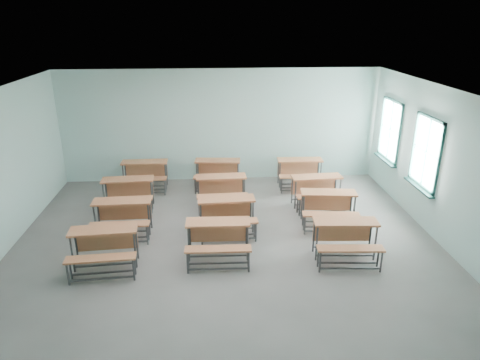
% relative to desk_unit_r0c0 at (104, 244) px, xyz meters
% --- Properties ---
extents(room, '(9.04, 8.04, 3.24)m').
position_rel_desk_unit_r0c0_xyz_m(room, '(2.43, 0.77, 1.07)').
color(room, slate).
rests_on(room, ground).
extents(desk_unit_r0c0, '(1.30, 0.92, 0.78)m').
position_rel_desk_unit_r0c0_xyz_m(desk_unit_r0c0, '(0.00, 0.00, 0.00)').
color(desk_unit_r0c0, '#A65F3C').
rests_on(desk_unit_r0c0, ground).
extents(desk_unit_r0c1, '(1.27, 0.87, 0.78)m').
position_rel_desk_unit_r0c0_xyz_m(desk_unit_r0c1, '(2.15, 0.18, 0.00)').
color(desk_unit_r0c1, '#A65F3C').
rests_on(desk_unit_r0c1, ground).
extents(desk_unit_r0c2, '(1.31, 0.92, 0.78)m').
position_rel_desk_unit_r0c0_xyz_m(desk_unit_r0c2, '(4.65, 0.02, 0.00)').
color(desk_unit_r0c2, '#A65F3C').
rests_on(desk_unit_r0c2, ground).
extents(desk_unit_r1c0, '(1.26, 0.86, 0.78)m').
position_rel_desk_unit_r0c0_xyz_m(desk_unit_r1c0, '(0.09, 1.33, 0.00)').
color(desk_unit_r1c0, '#A65F3C').
rests_on(desk_unit_r1c0, ground).
extents(desk_unit_r1c1, '(1.29, 0.90, 0.78)m').
position_rel_desk_unit_r0c0_xyz_m(desk_unit_r1c1, '(2.37, 1.29, 0.00)').
color(desk_unit_r1c1, '#A65F3C').
rests_on(desk_unit_r1c1, ground).
extents(desk_unit_r1c2, '(1.34, 0.97, 0.78)m').
position_rel_desk_unit_r0c0_xyz_m(desk_unit_r1c2, '(4.70, 1.50, 0.00)').
color(desk_unit_r1c2, '#A65F3C').
rests_on(desk_unit_r1c2, ground).
extents(desk_unit_r2c0, '(1.29, 0.90, 0.78)m').
position_rel_desk_unit_r0c0_xyz_m(desk_unit_r2c0, '(-0.01, 2.68, 0.00)').
color(desk_unit_r2c0, '#A65F3C').
rests_on(desk_unit_r2c0, ground).
extents(desk_unit_r2c1, '(1.28, 0.88, 0.78)m').
position_rel_desk_unit_r0c0_xyz_m(desk_unit_r2c1, '(2.30, 2.71, 0.00)').
color(desk_unit_r2c1, '#A65F3C').
rests_on(desk_unit_r2c1, ground).
extents(desk_unit_r2c2, '(1.30, 0.92, 0.78)m').
position_rel_desk_unit_r0c0_xyz_m(desk_unit_r2c2, '(4.69, 2.53, 0.00)').
color(desk_unit_r2c2, '#A65F3C').
rests_on(desk_unit_r2c2, ground).
extents(desk_unit_r3c0, '(1.26, 0.85, 0.78)m').
position_rel_desk_unit_r0c0_xyz_m(desk_unit_r3c0, '(0.21, 4.02, 0.00)').
color(desk_unit_r3c0, '#A65F3C').
rests_on(desk_unit_r3c0, ground).
extents(desk_unit_r3c1, '(1.32, 0.94, 0.78)m').
position_rel_desk_unit_r0c0_xyz_m(desk_unit_r3c1, '(2.22, 4.00, 0.00)').
color(desk_unit_r3c1, '#A65F3C').
rests_on(desk_unit_r3c1, ground).
extents(desk_unit_r3c2, '(1.28, 0.88, 0.78)m').
position_rel_desk_unit_r0c0_xyz_m(desk_unit_r3c2, '(4.54, 3.91, 0.00)').
color(desk_unit_r3c2, '#A65F3C').
rests_on(desk_unit_r3c2, ground).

